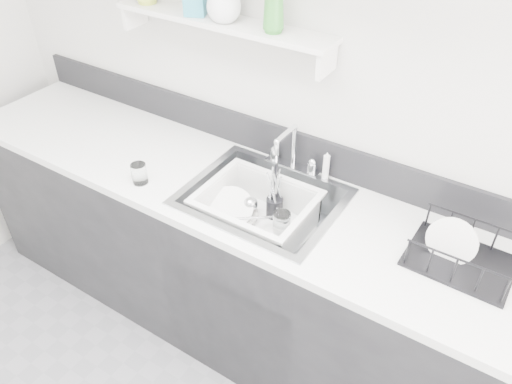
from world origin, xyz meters
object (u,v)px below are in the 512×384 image
Objects in this scene: wash_tub at (256,212)px; dish_rack at (463,250)px; counter_run at (262,274)px; sink at (262,214)px.

dish_rack is at bearing 5.61° from wash_tub.
counter_run is 0.38m from wash_tub.
dish_rack reaches higher than wash_tub.
sink reaches higher than counter_run.
dish_rack is at bearing 4.46° from sink.
sink is at bearing 0.00° from counter_run.
wash_tub reaches higher than sink.
sink is 0.03m from wash_tub.
wash_tub is at bearing -136.38° from counter_run.
wash_tub is 1.30× the size of dish_rack.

